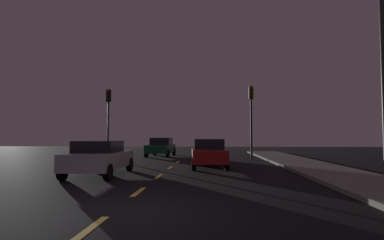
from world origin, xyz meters
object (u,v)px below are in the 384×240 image
at_px(traffic_signal_right, 251,109).
at_px(car_adjacent_lane, 100,157).
at_px(traffic_signal_left, 108,111).
at_px(car_oncoming_far, 161,147).
at_px(street_lamp_right, 375,64).
at_px(car_stopped_ahead, 208,153).

relative_size(traffic_signal_right, car_adjacent_lane, 1.15).
bearing_deg(car_adjacent_lane, traffic_signal_left, 106.23).
relative_size(traffic_signal_left, car_oncoming_far, 1.21).
distance_m(car_adjacent_lane, car_oncoming_far, 13.40).
relative_size(traffic_signal_right, car_oncoming_far, 1.24).
bearing_deg(street_lamp_right, traffic_signal_left, 136.07).
relative_size(traffic_signal_left, street_lamp_right, 0.77).
bearing_deg(car_adjacent_lane, street_lamp_right, -16.13).
xyz_separation_m(car_adjacent_lane, street_lamp_right, (10.13, -2.93, 3.25)).
height_order(traffic_signal_right, car_adjacent_lane, traffic_signal_right).
bearing_deg(traffic_signal_left, car_oncoming_far, 49.58).
distance_m(traffic_signal_left, car_stopped_ahead, 9.70).
xyz_separation_m(traffic_signal_left, traffic_signal_right, (10.44, 0.00, 0.10)).
height_order(car_stopped_ahead, street_lamp_right, street_lamp_right).
relative_size(car_stopped_ahead, car_oncoming_far, 1.08).
bearing_deg(car_stopped_ahead, traffic_signal_right, 61.55).
xyz_separation_m(traffic_signal_left, car_stopped_ahead, (7.39, -5.63, -2.80)).
distance_m(traffic_signal_left, traffic_signal_right, 10.44).
relative_size(traffic_signal_right, street_lamp_right, 0.80).
bearing_deg(street_lamp_right, traffic_signal_right, 101.16).
relative_size(traffic_signal_left, car_adjacent_lane, 1.12).
distance_m(traffic_signal_right, car_stopped_ahead, 7.03).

